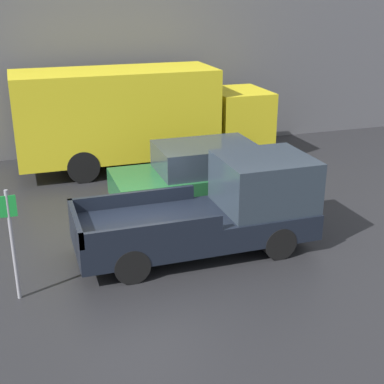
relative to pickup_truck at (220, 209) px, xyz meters
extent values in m
plane|color=#232326|center=(-1.84, 0.71, -0.94)|extent=(60.00, 60.00, 0.00)
cube|color=#56565B|center=(-1.84, 8.49, 1.76)|extent=(28.00, 0.15, 5.41)
cube|color=black|center=(-0.58, 0.00, -0.32)|extent=(5.19, 1.93, 0.57)
cube|color=#28333D|center=(1.03, 0.00, 0.53)|extent=(1.97, 1.81, 1.14)
cube|color=black|center=(-1.75, 0.91, 0.12)|extent=(2.85, 0.10, 0.31)
cube|color=black|center=(-1.75, -0.91, 0.12)|extent=(2.85, 0.10, 0.31)
cube|color=black|center=(-3.13, 0.00, 0.12)|extent=(0.10, 1.93, 0.31)
cylinder|color=black|center=(1.03, 0.85, -0.57)|extent=(0.73, 0.26, 0.73)
cylinder|color=black|center=(1.03, -0.85, -0.57)|extent=(0.73, 0.26, 0.73)
cylinder|color=black|center=(-2.19, 0.85, -0.57)|extent=(0.73, 0.26, 0.73)
cylinder|color=black|center=(-2.19, -0.85, -0.57)|extent=(0.73, 0.26, 0.73)
cube|color=#1E592D|center=(0.43, 2.56, -0.29)|extent=(4.64, 1.95, 0.67)
cube|color=#28333D|center=(0.57, 2.56, 0.39)|extent=(2.55, 1.71, 0.70)
cylinder|color=black|center=(1.87, 3.44, -0.57)|extent=(0.73, 0.22, 0.73)
cylinder|color=black|center=(1.87, 1.69, -0.57)|extent=(0.73, 0.22, 0.73)
cylinder|color=black|center=(-1.01, 3.44, -0.57)|extent=(0.73, 0.22, 0.73)
cylinder|color=black|center=(-1.01, 1.69, -0.57)|extent=(0.73, 0.22, 0.73)
cube|color=gold|center=(3.14, 6.42, 0.44)|extent=(1.80, 2.21, 1.83)
cube|color=gold|center=(-1.03, 6.42, 0.87)|extent=(6.21, 2.32, 2.68)
cylinder|color=black|center=(2.82, 7.45, -0.45)|extent=(0.97, 0.30, 0.97)
cylinder|color=black|center=(2.82, 5.39, -0.45)|extent=(0.97, 0.30, 0.97)
cylinder|color=black|center=(-2.29, 7.45, -0.45)|extent=(0.97, 0.30, 0.97)
cylinder|color=black|center=(-2.29, 5.39, -0.45)|extent=(0.97, 0.30, 0.97)
cylinder|color=gray|center=(-4.33, -0.77, 0.15)|extent=(0.07, 0.07, 2.17)
cube|color=#198C33|center=(-4.33, -0.79, 0.93)|extent=(0.30, 0.02, 0.40)
cube|color=#194CB2|center=(-1.81, 8.16, -0.37)|extent=(0.45, 0.40, 1.13)
camera|label=1|loc=(-4.00, -10.04, 4.50)|focal=50.00mm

